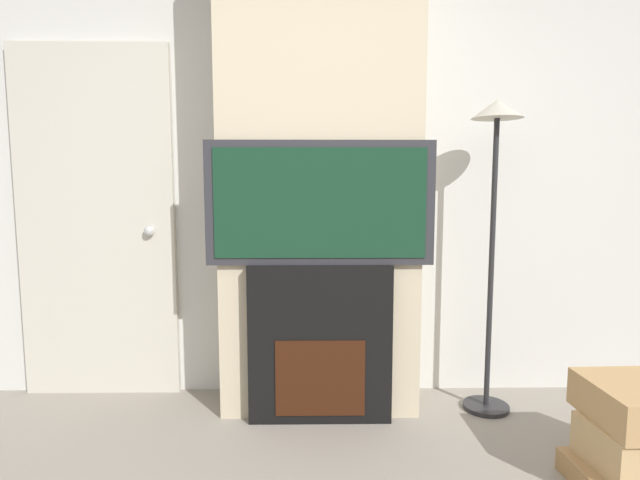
{
  "coord_description": "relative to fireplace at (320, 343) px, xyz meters",
  "views": [
    {
      "loc": [
        -0.03,
        -1.02,
        1.28
      ],
      "look_at": [
        0.0,
        1.6,
        0.99
      ],
      "focal_mm": 28.0,
      "sensor_mm": 36.0,
      "label": 1
    }
  ],
  "objects": [
    {
      "name": "wall_back",
      "position": [
        0.0,
        0.43,
        0.92
      ],
      "size": [
        6.0,
        0.06,
        2.7
      ],
      "color": "silver",
      "rests_on": "ground_plane"
    },
    {
      "name": "television",
      "position": [
        0.0,
        -0.0,
        0.76
      ],
      "size": [
        1.2,
        0.07,
        0.65
      ],
      "color": "#2D2D33",
      "rests_on": "fireplace"
    },
    {
      "name": "entry_door",
      "position": [
        -1.34,
        0.38,
        0.62
      ],
      "size": [
        0.94,
        0.09,
        2.1
      ],
      "color": "beige",
      "rests_on": "ground_plane"
    },
    {
      "name": "fireplace",
      "position": [
        0.0,
        0.0,
        0.0
      ],
      "size": [
        0.77,
        0.15,
        0.86
      ],
      "color": "black",
      "rests_on": "ground_plane"
    },
    {
      "name": "chimney_breast",
      "position": [
        0.0,
        0.2,
        0.92
      ],
      "size": [
        1.09,
        0.4,
        2.7
      ],
      "color": "beige",
      "rests_on": "ground_plane"
    },
    {
      "name": "floor_lamp",
      "position": [
        0.96,
        0.11,
        0.88
      ],
      "size": [
        0.28,
        0.28,
        1.74
      ],
      "color": "#262628",
      "rests_on": "ground_plane"
    }
  ]
}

